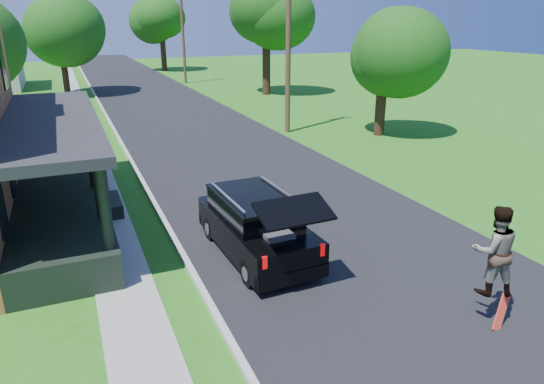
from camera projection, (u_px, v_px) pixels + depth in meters
name	position (u px, v px, depth m)	size (l,w,h in m)	color
ground	(363.00, 263.00, 12.05)	(140.00, 140.00, 0.00)	#286414
street	(180.00, 119.00, 29.38)	(8.00, 120.00, 0.02)	black
curb	(111.00, 125.00, 27.88)	(0.15, 120.00, 0.12)	#A7A7A2
sidewalk	(82.00, 127.00, 27.31)	(1.30, 120.00, 0.03)	gray
black_suv	(256.00, 225.00, 12.24)	(1.90, 4.61, 2.12)	black
skateboarder	(494.00, 250.00, 9.26)	(1.07, 0.96, 1.82)	black
skateboard	(501.00, 313.00, 9.50)	(0.59, 0.28, 0.73)	red
tree_left_far	(57.00, 20.00, 37.00)	(7.02, 7.11, 8.72)	black
tree_right_near	(384.00, 45.00, 23.91)	(5.83, 5.48, 6.96)	black
tree_right_mid	(266.00, 11.00, 36.98)	(6.94, 6.99, 9.70)	black
tree_right_far	(160.00, 14.00, 54.91)	(6.69, 6.76, 9.45)	black
utility_pole_near	(288.00, 24.00, 24.20)	(1.67, 0.27, 10.67)	#503325
utility_pole_far	(183.00, 28.00, 44.30)	(1.61, 0.29, 9.59)	#503325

